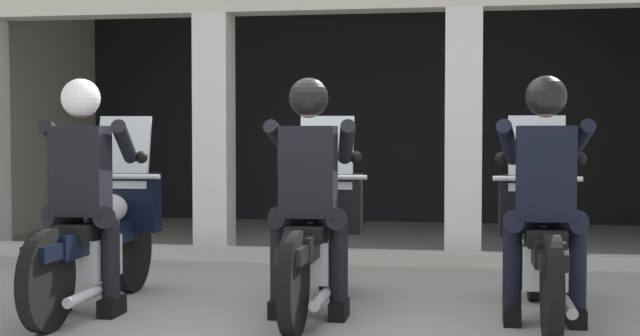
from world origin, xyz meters
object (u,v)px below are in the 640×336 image
(police_officer_left, at_px, (83,175))
(police_officer_center, at_px, (309,176))
(motorcycle_left, at_px, (101,236))
(police_officer_right, at_px, (545,178))
(motorcycle_center, at_px, (317,237))
(motorcycle_right, at_px, (541,241))

(police_officer_left, relative_size, police_officer_center, 1.00)
(motorcycle_left, bearing_deg, police_officer_right, 1.64)
(motorcycle_center, bearing_deg, motorcycle_left, -171.46)
(motorcycle_left, height_order, police_officer_center, police_officer_center)
(police_officer_right, bearing_deg, police_officer_left, -170.47)
(motorcycle_left, height_order, police_officer_left, police_officer_left)
(police_officer_left, xyz_separation_m, motorcycle_center, (1.52, 0.43, -0.44))
(motorcycle_right, bearing_deg, police_officer_right, -84.11)
(motorcycle_center, xyz_separation_m, motorcycle_right, (1.51, 0.03, 0.00))
(police_officer_center, bearing_deg, police_officer_right, 3.93)
(police_officer_right, bearing_deg, motorcycle_left, -175.83)
(motorcycle_right, bearing_deg, police_officer_center, -162.23)
(police_officer_right, bearing_deg, police_officer_center, -172.79)
(police_officer_center, bearing_deg, motorcycle_center, 92.60)
(motorcycle_left, distance_m, police_officer_left, 0.52)
(police_officer_left, bearing_deg, motorcycle_left, 93.36)
(police_officer_left, bearing_deg, motorcycle_right, 12.29)
(motorcycle_left, distance_m, motorcycle_center, 1.52)
(motorcycle_left, xyz_separation_m, motorcycle_center, (1.51, 0.15, 0.00))
(motorcycle_left, relative_size, police_officer_right, 1.29)
(motorcycle_center, bearing_deg, motorcycle_right, 3.93)
(police_officer_left, xyz_separation_m, motorcycle_right, (3.03, 0.46, -0.44))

